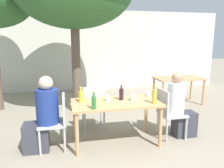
{
  "coord_description": "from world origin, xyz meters",
  "views": [
    {
      "loc": [
        -0.84,
        -3.5,
        1.79
      ],
      "look_at": [
        0.0,
        0.3,
        1.0
      ],
      "focal_mm": 35.0,
      "sensor_mm": 36.0,
      "label": 1
    }
  ],
  "objects_px": {
    "dining_table_back": "(179,81)",
    "drinking_glass_2": "(108,98)",
    "patio_chair_0": "(57,119)",
    "wine_bottle_1": "(121,94)",
    "dining_table_front": "(116,107)",
    "oil_cruet_0": "(154,96)",
    "drinking_glass_1": "(133,97)",
    "drinking_glass_0": "(148,94)",
    "oil_cruet_2": "(81,96)",
    "person_seated_0": "(43,118)",
    "green_bottle_3": "(94,102)",
    "patio_chair_2": "(94,105)",
    "patio_chair_1": "(168,111)",
    "person_seated_1": "(180,109)"
  },
  "relations": [
    {
      "from": "person_seated_0",
      "to": "green_bottle_3",
      "type": "distance_m",
      "value": 0.91
    },
    {
      "from": "person_seated_1",
      "to": "patio_chair_2",
      "type": "bearing_deg",
      "value": 67.73
    },
    {
      "from": "patio_chair_0",
      "to": "wine_bottle_1",
      "type": "height_order",
      "value": "wine_bottle_1"
    },
    {
      "from": "patio_chair_0",
      "to": "patio_chair_1",
      "type": "relative_size",
      "value": 1.0
    },
    {
      "from": "dining_table_front",
      "to": "wine_bottle_1",
      "type": "distance_m",
      "value": 0.25
    },
    {
      "from": "person_seated_0",
      "to": "green_bottle_3",
      "type": "height_order",
      "value": "person_seated_0"
    },
    {
      "from": "oil_cruet_2",
      "to": "oil_cruet_0",
      "type": "bearing_deg",
      "value": -15.89
    },
    {
      "from": "dining_table_back",
      "to": "drinking_glass_2",
      "type": "relative_size",
      "value": 12.42
    },
    {
      "from": "person_seated_0",
      "to": "oil_cruet_0",
      "type": "height_order",
      "value": "person_seated_0"
    },
    {
      "from": "oil_cruet_0",
      "to": "green_bottle_3",
      "type": "relative_size",
      "value": 1.21
    },
    {
      "from": "oil_cruet_2",
      "to": "drinking_glass_2",
      "type": "relative_size",
      "value": 2.45
    },
    {
      "from": "dining_table_front",
      "to": "drinking_glass_1",
      "type": "bearing_deg",
      "value": 0.45
    },
    {
      "from": "oil_cruet_2",
      "to": "green_bottle_3",
      "type": "xyz_separation_m",
      "value": [
        0.16,
        -0.41,
        0.0
      ]
    },
    {
      "from": "dining_table_front",
      "to": "drinking_glass_0",
      "type": "relative_size",
      "value": 16.25
    },
    {
      "from": "drinking_glass_0",
      "to": "drinking_glass_2",
      "type": "relative_size",
      "value": 0.86
    },
    {
      "from": "dining_table_back",
      "to": "wine_bottle_1",
      "type": "bearing_deg",
      "value": -138.96
    },
    {
      "from": "dining_table_front",
      "to": "patio_chair_0",
      "type": "height_order",
      "value": "patio_chair_0"
    },
    {
      "from": "dining_table_back",
      "to": "drinking_glass_1",
      "type": "height_order",
      "value": "drinking_glass_1"
    },
    {
      "from": "drinking_glass_1",
      "to": "drinking_glass_2",
      "type": "relative_size",
      "value": 1.08
    },
    {
      "from": "person_seated_0",
      "to": "wine_bottle_1",
      "type": "bearing_deg",
      "value": 94.21
    },
    {
      "from": "patio_chair_0",
      "to": "wine_bottle_1",
      "type": "distance_m",
      "value": 1.16
    },
    {
      "from": "patio_chair_2",
      "to": "person_seated_0",
      "type": "height_order",
      "value": "person_seated_0"
    },
    {
      "from": "wine_bottle_1",
      "to": "patio_chair_0",
      "type": "bearing_deg",
      "value": -174.92
    },
    {
      "from": "drinking_glass_1",
      "to": "patio_chair_2",
      "type": "bearing_deg",
      "value": 134.23
    },
    {
      "from": "drinking_glass_0",
      "to": "oil_cruet_2",
      "type": "bearing_deg",
      "value": -175.42
    },
    {
      "from": "wine_bottle_1",
      "to": "person_seated_1",
      "type": "bearing_deg",
      "value": -5.13
    },
    {
      "from": "dining_table_back",
      "to": "drinking_glass_1",
      "type": "bearing_deg",
      "value": -135.08
    },
    {
      "from": "patio_chair_1",
      "to": "oil_cruet_0",
      "type": "distance_m",
      "value": 0.57
    },
    {
      "from": "drinking_glass_0",
      "to": "drinking_glass_1",
      "type": "xyz_separation_m",
      "value": [
        -0.36,
        -0.2,
        0.01
      ]
    },
    {
      "from": "patio_chair_1",
      "to": "oil_cruet_2",
      "type": "bearing_deg",
      "value": 86.42
    },
    {
      "from": "drinking_glass_2",
      "to": "drinking_glass_1",
      "type": "bearing_deg",
      "value": -8.56
    },
    {
      "from": "dining_table_front",
      "to": "patio_chair_1",
      "type": "bearing_deg",
      "value": 0.0
    },
    {
      "from": "patio_chair_2",
      "to": "wine_bottle_1",
      "type": "height_order",
      "value": "wine_bottle_1"
    },
    {
      "from": "patio_chair_0",
      "to": "green_bottle_3",
      "type": "relative_size",
      "value": 3.36
    },
    {
      "from": "dining_table_front",
      "to": "oil_cruet_0",
      "type": "bearing_deg",
      "value": -21.67
    },
    {
      "from": "wine_bottle_1",
      "to": "oil_cruet_2",
      "type": "relative_size",
      "value": 1.05
    },
    {
      "from": "dining_table_back",
      "to": "drinking_glass_2",
      "type": "distance_m",
      "value": 3.09
    },
    {
      "from": "patio_chair_2",
      "to": "drinking_glass_0",
      "type": "height_order",
      "value": "patio_chair_2"
    },
    {
      "from": "oil_cruet_0",
      "to": "drinking_glass_1",
      "type": "distance_m",
      "value": 0.39
    },
    {
      "from": "patio_chair_0",
      "to": "patio_chair_2",
      "type": "xyz_separation_m",
      "value": [
        0.68,
        0.62,
        0.0
      ]
    },
    {
      "from": "drinking_glass_2",
      "to": "wine_bottle_1",
      "type": "bearing_deg",
      "value": 6.96
    },
    {
      "from": "patio_chair_0",
      "to": "person_seated_1",
      "type": "height_order",
      "value": "person_seated_1"
    },
    {
      "from": "oil_cruet_0",
      "to": "green_bottle_3",
      "type": "bearing_deg",
      "value": -175.68
    },
    {
      "from": "patio_chair_0",
      "to": "patio_chair_1",
      "type": "bearing_deg",
      "value": 90.0
    },
    {
      "from": "person_seated_0",
      "to": "drinking_glass_0",
      "type": "xyz_separation_m",
      "value": [
        1.88,
        0.2,
        0.24
      ]
    },
    {
      "from": "oil_cruet_0",
      "to": "patio_chair_2",
      "type": "bearing_deg",
      "value": 136.29
    },
    {
      "from": "patio_chair_2",
      "to": "drinking_glass_1",
      "type": "relative_size",
      "value": 7.88
    },
    {
      "from": "dining_table_front",
      "to": "patio_chair_0",
      "type": "distance_m",
      "value": 0.99
    },
    {
      "from": "wine_bottle_1",
      "to": "drinking_glass_0",
      "type": "relative_size",
      "value": 3.01
    },
    {
      "from": "patio_chair_2",
      "to": "dining_table_front",
      "type": "bearing_deg",
      "value": 115.73
    }
  ]
}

